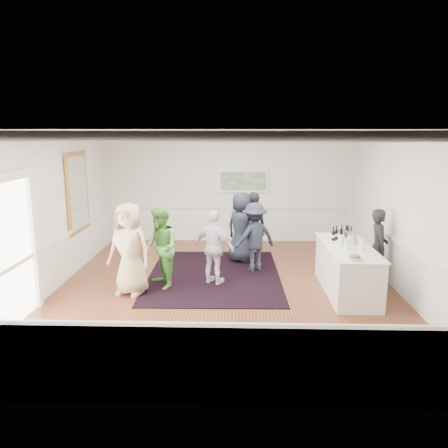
{
  "coord_description": "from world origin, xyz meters",
  "views": [
    {
      "loc": [
        0.23,
        -8.59,
        3.18
      ],
      "look_at": [
        -0.04,
        0.2,
        1.31
      ],
      "focal_mm": 35.0,
      "sensor_mm": 36.0,
      "label": 1
    }
  ],
  "objects_px": {
    "bartender": "(378,247)",
    "guest_navy": "(241,227)",
    "serving_table": "(347,269)",
    "guest_dark_b": "(253,224)",
    "guest_tan": "(129,249)",
    "guest_dark_a": "(254,237)",
    "nut_bowl": "(355,257)",
    "ice_bucket": "(350,238)",
    "guest_lilac": "(214,248)",
    "guest_green": "(161,248)"
  },
  "relations": [
    {
      "from": "guest_green",
      "to": "guest_lilac",
      "type": "height_order",
      "value": "guest_green"
    },
    {
      "from": "bartender",
      "to": "guest_navy",
      "type": "relative_size",
      "value": 0.93
    },
    {
      "from": "bartender",
      "to": "guest_navy",
      "type": "bearing_deg",
      "value": 68.58
    },
    {
      "from": "guest_dark_b",
      "to": "ice_bucket",
      "type": "height_order",
      "value": "guest_dark_b"
    },
    {
      "from": "bartender",
      "to": "nut_bowl",
      "type": "bearing_deg",
      "value": 155.34
    },
    {
      "from": "guest_navy",
      "to": "guest_lilac",
      "type": "bearing_deg",
      "value": 109.33
    },
    {
      "from": "guest_navy",
      "to": "nut_bowl",
      "type": "xyz_separation_m",
      "value": [
        1.98,
        -2.98,
        0.13
      ]
    },
    {
      "from": "ice_bucket",
      "to": "nut_bowl",
      "type": "bearing_deg",
      "value": -99.95
    },
    {
      "from": "guest_dark_b",
      "to": "nut_bowl",
      "type": "bearing_deg",
      "value": 117.36
    },
    {
      "from": "serving_table",
      "to": "bartender",
      "type": "xyz_separation_m",
      "value": [
        0.77,
        0.54,
        0.32
      ]
    },
    {
      "from": "bartender",
      "to": "guest_green",
      "type": "distance_m",
      "value": 4.55
    },
    {
      "from": "bartender",
      "to": "ice_bucket",
      "type": "xyz_separation_m",
      "value": [
        -0.69,
        -0.34,
        0.26
      ]
    },
    {
      "from": "guest_navy",
      "to": "guest_tan",
      "type": "bearing_deg",
      "value": 84.51
    },
    {
      "from": "guest_navy",
      "to": "ice_bucket",
      "type": "xyz_separation_m",
      "value": [
        2.18,
        -1.87,
        0.21
      ]
    },
    {
      "from": "guest_dark_a",
      "to": "serving_table",
      "type": "bearing_deg",
      "value": 116.02
    },
    {
      "from": "ice_bucket",
      "to": "guest_tan",
      "type": "bearing_deg",
      "value": -174.58
    },
    {
      "from": "nut_bowl",
      "to": "guest_dark_a",
      "type": "bearing_deg",
      "value": 126.57
    },
    {
      "from": "bartender",
      "to": "guest_lilac",
      "type": "xyz_separation_m",
      "value": [
        -3.44,
        -0.12,
        -0.01
      ]
    },
    {
      "from": "serving_table",
      "to": "guest_green",
      "type": "distance_m",
      "value": 3.78
    },
    {
      "from": "serving_table",
      "to": "nut_bowl",
      "type": "height_order",
      "value": "nut_bowl"
    },
    {
      "from": "guest_tan",
      "to": "serving_table",
      "type": "bearing_deg",
      "value": 19.73
    },
    {
      "from": "bartender",
      "to": "guest_navy",
      "type": "xyz_separation_m",
      "value": [
        -2.87,
        1.52,
        0.06
      ]
    },
    {
      "from": "guest_lilac",
      "to": "ice_bucket",
      "type": "distance_m",
      "value": 2.78
    },
    {
      "from": "guest_navy",
      "to": "ice_bucket",
      "type": "bearing_deg",
      "value": 178.01
    },
    {
      "from": "bartender",
      "to": "guest_tan",
      "type": "relative_size",
      "value": 0.88
    },
    {
      "from": "bartender",
      "to": "guest_dark_a",
      "type": "distance_m",
      "value": 2.69
    },
    {
      "from": "serving_table",
      "to": "guest_dark_a",
      "type": "distance_m",
      "value": 2.27
    },
    {
      "from": "nut_bowl",
      "to": "guest_green",
      "type": "bearing_deg",
      "value": 163.68
    },
    {
      "from": "bartender",
      "to": "guest_green",
      "type": "xyz_separation_m",
      "value": [
        -4.53,
        -0.39,
        0.04
      ]
    },
    {
      "from": "bartender",
      "to": "guest_green",
      "type": "bearing_deg",
      "value": 101.47
    },
    {
      "from": "guest_tan",
      "to": "guest_navy",
      "type": "bearing_deg",
      "value": 62.76
    },
    {
      "from": "serving_table",
      "to": "guest_dark_b",
      "type": "xyz_separation_m",
      "value": [
        -1.79,
        2.65,
        0.36
      ]
    },
    {
      "from": "guest_green",
      "to": "ice_bucket",
      "type": "relative_size",
      "value": 6.52
    },
    {
      "from": "guest_green",
      "to": "guest_dark_a",
      "type": "relative_size",
      "value": 1.06
    },
    {
      "from": "guest_lilac",
      "to": "guest_dark_b",
      "type": "xyz_separation_m",
      "value": [
        0.88,
        2.23,
        0.04
      ]
    },
    {
      "from": "guest_dark_a",
      "to": "nut_bowl",
      "type": "relative_size",
      "value": 6.45
    },
    {
      "from": "guest_tan",
      "to": "ice_bucket",
      "type": "height_order",
      "value": "guest_tan"
    },
    {
      "from": "ice_bucket",
      "to": "guest_dark_b",
      "type": "bearing_deg",
      "value": 127.36
    },
    {
      "from": "guest_green",
      "to": "nut_bowl",
      "type": "distance_m",
      "value": 3.8
    },
    {
      "from": "guest_tan",
      "to": "ice_bucket",
      "type": "relative_size",
      "value": 7.08
    },
    {
      "from": "bartender",
      "to": "guest_lilac",
      "type": "bearing_deg",
      "value": 98.56
    },
    {
      "from": "guest_dark_b",
      "to": "guest_dark_a",
      "type": "bearing_deg",
      "value": 91.81
    },
    {
      "from": "guest_tan",
      "to": "guest_navy",
      "type": "height_order",
      "value": "guest_tan"
    },
    {
      "from": "serving_table",
      "to": "guest_dark_b",
      "type": "distance_m",
      "value": 3.22
    },
    {
      "from": "guest_dark_b",
      "to": "nut_bowl",
      "type": "height_order",
      "value": "guest_dark_b"
    },
    {
      "from": "nut_bowl",
      "to": "guest_lilac",
      "type": "bearing_deg",
      "value": 152.4
    },
    {
      "from": "guest_dark_b",
      "to": "guest_green",
      "type": "bearing_deg",
      "value": 53.92
    },
    {
      "from": "guest_dark_a",
      "to": "nut_bowl",
      "type": "xyz_separation_m",
      "value": [
        1.68,
        -2.27,
        0.19
      ]
    },
    {
      "from": "serving_table",
      "to": "guest_dark_b",
      "type": "height_order",
      "value": "guest_dark_b"
    },
    {
      "from": "guest_lilac",
      "to": "guest_green",
      "type": "bearing_deg",
      "value": 41.84
    }
  ]
}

